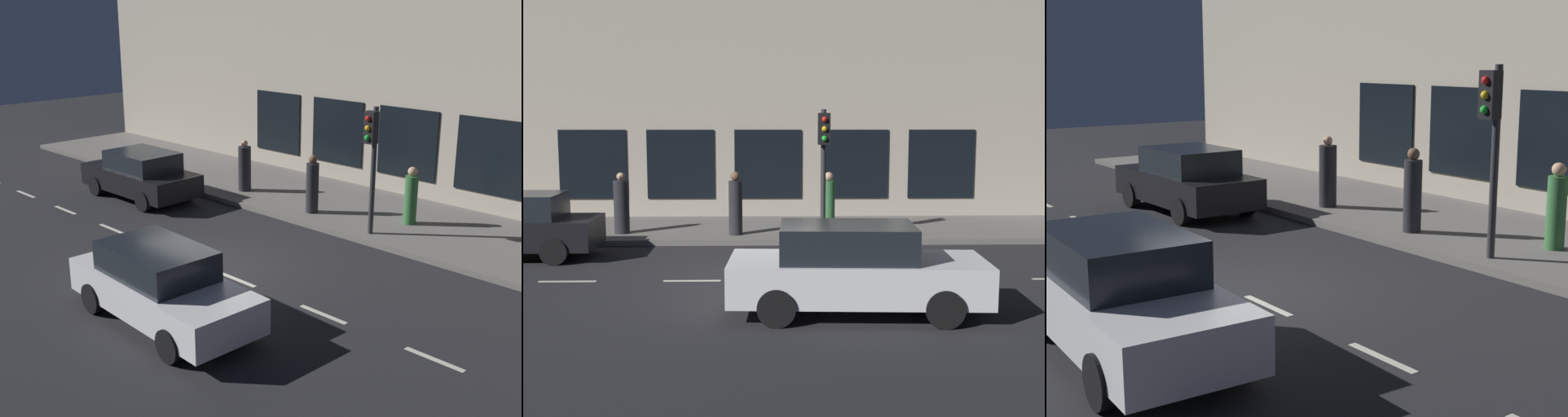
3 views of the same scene
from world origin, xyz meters
TOP-DOWN VIEW (x-y plane):
  - ground_plane at (0.00, 0.00)m, footprint 60.00×60.00m
  - sidewalk at (6.25, 0.00)m, footprint 4.50×32.00m
  - building_facade at (8.80, -0.00)m, footprint 0.65×32.00m
  - lane_centre_line at (0.00, -1.00)m, footprint 0.12×27.20m
  - traffic_light at (4.42, -1.50)m, footprint 0.49×0.32m
  - parked_car_0 at (2.51, 6.24)m, footprint 1.97×4.27m
  - parked_car_1 at (-2.53, -1.49)m, footprint 2.00×4.50m
  - pedestrian_0 at (6.03, -1.78)m, footprint 0.50×0.50m
  - pedestrian_1 at (5.18, 4.11)m, footprint 0.52×0.52m
  - pedestrian_2 at (4.89, 0.90)m, footprint 0.50×0.50m

SIDE VIEW (x-z plane):
  - ground_plane at x=0.00m, z-range 0.00..0.00m
  - lane_centre_line at x=0.00m, z-range 0.00..0.01m
  - sidewalk at x=6.25m, z-range 0.00..0.15m
  - parked_car_1 at x=-2.53m, z-range 0.00..1.58m
  - parked_car_0 at x=2.51m, z-range 0.00..1.58m
  - pedestrian_0 at x=6.03m, z-range 0.09..1.75m
  - pedestrian_1 at x=5.18m, z-range 0.07..1.79m
  - pedestrian_2 at x=4.89m, z-range 0.09..1.84m
  - traffic_light at x=4.42m, z-range 0.80..4.26m
  - building_facade at x=8.80m, z-range -0.01..7.94m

